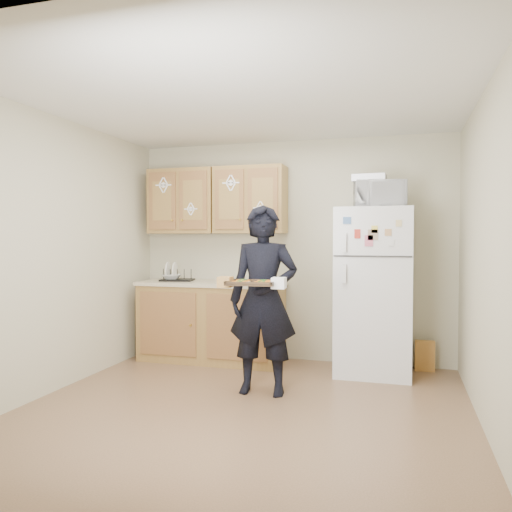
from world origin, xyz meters
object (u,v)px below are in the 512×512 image
Objects in this scene: person at (263,300)px; refrigerator at (374,291)px; microwave at (379,194)px; dish_rack at (177,274)px; baking_tray at (252,284)px.

refrigerator is at bearing 42.61° from person.
microwave reaches higher than dish_rack.
dish_rack is (-1.31, 1.00, 0.13)m from person.
refrigerator is 1.32m from person.
dish_rack is at bearing 178.81° from refrigerator.
microwave is (0.05, -0.05, 0.98)m from refrigerator.
dish_rack is at bearing 131.27° from baking_tray.
person is 4.21× the size of baking_tray.
refrigerator is 1.01× the size of person.
dish_rack is at bearing 139.09° from person.
person is 1.65m from microwave.
refrigerator is 1.57m from baking_tray.
baking_tray is 1.83m from dish_rack.
dish_rack reaches higher than baking_tray.
refrigerator is 3.50× the size of microwave.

